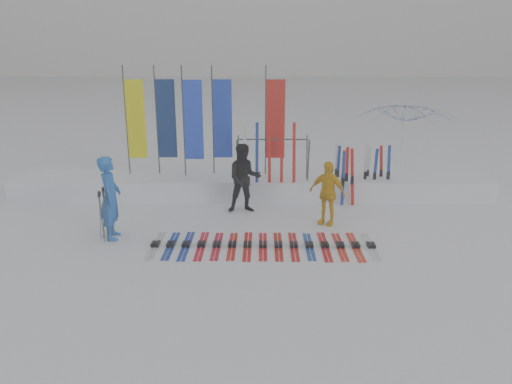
{
  "coord_description": "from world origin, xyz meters",
  "views": [
    {
      "loc": [
        0.35,
        -9.75,
        4.4
      ],
      "look_at": [
        0.2,
        1.6,
        1.0
      ],
      "focal_mm": 35.0,
      "sensor_mm": 36.0,
      "label": 1
    }
  ],
  "objects_px": {
    "tent_canopy": "(404,145)",
    "ski_row": "(263,245)",
    "person_black": "(244,178)",
    "person_yellow": "(327,193)",
    "ski_rack": "(273,153)",
    "person_blue": "(110,198)"
  },
  "relations": [
    {
      "from": "person_yellow",
      "to": "ski_rack",
      "type": "bearing_deg",
      "value": 153.73
    },
    {
      "from": "ski_row",
      "to": "person_black",
      "type": "bearing_deg",
      "value": 101.65
    },
    {
      "from": "tent_canopy",
      "to": "ski_row",
      "type": "bearing_deg",
      "value": -131.84
    },
    {
      "from": "person_yellow",
      "to": "ski_rack",
      "type": "distance_m",
      "value": 2.49
    },
    {
      "from": "person_blue",
      "to": "ski_row",
      "type": "bearing_deg",
      "value": -105.9
    },
    {
      "from": "person_black",
      "to": "ski_rack",
      "type": "distance_m",
      "value": 1.42
    },
    {
      "from": "person_yellow",
      "to": "ski_row",
      "type": "relative_size",
      "value": 0.32
    },
    {
      "from": "tent_canopy",
      "to": "ski_rack",
      "type": "relative_size",
      "value": 1.48
    },
    {
      "from": "person_yellow",
      "to": "tent_canopy",
      "type": "height_order",
      "value": "tent_canopy"
    },
    {
      "from": "tent_canopy",
      "to": "ski_row",
      "type": "height_order",
      "value": "tent_canopy"
    },
    {
      "from": "person_blue",
      "to": "ski_rack",
      "type": "xyz_separation_m",
      "value": [
        3.79,
        3.05,
        0.4
      ]
    },
    {
      "from": "person_black",
      "to": "ski_rack",
      "type": "xyz_separation_m",
      "value": [
        0.78,
        1.1,
        0.45
      ]
    },
    {
      "from": "ski_row",
      "to": "ski_rack",
      "type": "bearing_deg",
      "value": 85.61
    },
    {
      "from": "ski_rack",
      "to": "tent_canopy",
      "type": "bearing_deg",
      "value": 18.25
    },
    {
      "from": "person_yellow",
      "to": "person_black",
      "type": "bearing_deg",
      "value": -173.3
    },
    {
      "from": "person_yellow",
      "to": "tent_canopy",
      "type": "xyz_separation_m",
      "value": [
        2.79,
        3.39,
        0.55
      ]
    },
    {
      "from": "person_black",
      "to": "tent_canopy",
      "type": "bearing_deg",
      "value": 19.93
    },
    {
      "from": "person_black",
      "to": "person_yellow",
      "type": "height_order",
      "value": "person_black"
    },
    {
      "from": "ski_rack",
      "to": "person_black",
      "type": "bearing_deg",
      "value": -125.21
    },
    {
      "from": "tent_canopy",
      "to": "ski_row",
      "type": "relative_size",
      "value": 0.6
    },
    {
      "from": "ski_row",
      "to": "person_yellow",
      "type": "bearing_deg",
      "value": 43.44
    },
    {
      "from": "person_black",
      "to": "tent_canopy",
      "type": "distance_m",
      "value": 5.49
    }
  ]
}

